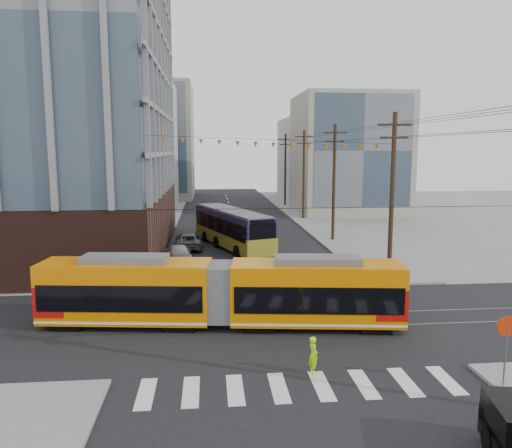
{
  "coord_description": "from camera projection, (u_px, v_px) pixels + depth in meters",
  "views": [
    {
      "loc": [
        -3.26,
        -20.03,
        8.67
      ],
      "look_at": [
        -0.48,
        9.15,
        4.27
      ],
      "focal_mm": 35.0,
      "sensor_mm": 36.0,
      "label": 1
    }
  ],
  "objects": [
    {
      "name": "ground",
      "position": [
        287.0,
        354.0,
        21.31
      ],
      "size": [
        160.0,
        160.0,
        0.0
      ],
      "primitive_type": "plane",
      "color": "slate"
    },
    {
      "name": "bg_bldg_nw_near",
      "position": [
        109.0,
        147.0,
        69.57
      ],
      "size": [
        18.0,
        16.0,
        18.0
      ],
      "primitive_type": "cube",
      "color": "#8C99A5",
      "rests_on": "ground"
    },
    {
      "name": "bg_bldg_ne_near",
      "position": [
        348.0,
        154.0,
        68.88
      ],
      "size": [
        14.0,
        14.0,
        16.0
      ],
      "primitive_type": "cube",
      "color": "gray",
      "rests_on": "ground"
    },
    {
      "name": "bg_bldg_nw_far",
      "position": [
        148.0,
        142.0,
        89.39
      ],
      "size": [
        16.0,
        18.0,
        20.0
      ],
      "primitive_type": "cube",
      "color": "gray",
      "rests_on": "ground"
    },
    {
      "name": "bg_bldg_ne_far",
      "position": [
        328.0,
        159.0,
        88.91
      ],
      "size": [
        16.0,
        16.0,
        14.0
      ],
      "primitive_type": "cube",
      "color": "#8C99A5",
      "rests_on": "ground"
    },
    {
      "name": "utility_pole_far",
      "position": [
        285.0,
        170.0,
        76.42
      ],
      "size": [
        0.3,
        0.3,
        11.0
      ],
      "primitive_type": "cylinder",
      "color": "black",
      "rests_on": "ground"
    },
    {
      "name": "streetcar",
      "position": [
        221.0,
        293.0,
        24.45
      ],
      "size": [
        17.83,
        4.67,
        3.4
      ],
      "primitive_type": null,
      "rotation": [
        0.0,
        0.0,
        -0.13
      ],
      "color": "#D56F00",
      "rests_on": "ground"
    },
    {
      "name": "city_bus",
      "position": [
        232.0,
        228.0,
        44.21
      ],
      "size": [
        6.68,
        12.45,
        3.48
      ],
      "primitive_type": null,
      "rotation": [
        0.0,
        0.0,
        0.35
      ],
      "color": "#221B3F",
      "rests_on": "ground"
    },
    {
      "name": "parked_car_silver",
      "position": [
        180.0,
        267.0,
        34.27
      ],
      "size": [
        2.52,
        4.3,
        1.34
      ],
      "primitive_type": "imported",
      "rotation": [
        0.0,
        0.0,
        3.43
      ],
      "color": "#A8AAAB",
      "rests_on": "ground"
    },
    {
      "name": "parked_car_white",
      "position": [
        178.0,
        253.0,
        39.08
      ],
      "size": [
        2.48,
        4.68,
        1.29
      ],
      "primitive_type": "imported",
      "rotation": [
        0.0,
        0.0,
        3.3
      ],
      "color": "#B7ACAA",
      "rests_on": "ground"
    },
    {
      "name": "parked_car_grey",
      "position": [
        189.0,
        241.0,
        43.84
      ],
      "size": [
        2.4,
        5.1,
        1.41
      ],
      "primitive_type": "imported",
      "rotation": [
        0.0,
        0.0,
        3.15
      ],
      "color": "#4E4F51",
      "rests_on": "ground"
    },
    {
      "name": "pedestrian",
      "position": [
        313.0,
        355.0,
        19.35
      ],
      "size": [
        0.44,
        0.6,
        1.51
      ],
      "primitive_type": "imported",
      "rotation": [
        0.0,
        0.0,
        1.72
      ],
      "color": "#BAF808",
      "rests_on": "ground"
    },
    {
      "name": "stop_sign",
      "position": [
        505.0,
        355.0,
        18.01
      ],
      "size": [
        0.88,
        0.88,
        2.6
      ],
      "primitive_type": null,
      "rotation": [
        0.0,
        0.0,
        -0.12
      ],
      "color": "#C02B05",
      "rests_on": "ground"
    },
    {
      "name": "jersey_barrier",
      "position": [
        387.0,
        276.0,
        32.72
      ],
      "size": [
        1.41,
        4.1,
        0.8
      ],
      "primitive_type": "cube",
      "rotation": [
        0.0,
        0.0,
        -0.13
      ],
      "color": "slate",
      "rests_on": "ground"
    }
  ]
}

